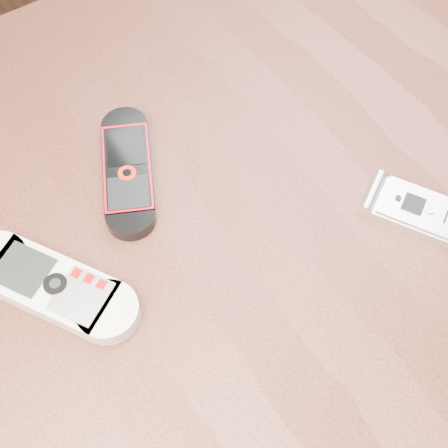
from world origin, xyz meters
The scene contains 5 objects.
ground centered at (0.00, 0.00, 0.00)m, with size 4.00×4.00×0.00m, color #472B19.
table centered at (0.00, 0.00, 0.64)m, with size 1.20×0.80×0.75m.
nokia_white centered at (-0.16, 0.03, 0.76)m, with size 0.06×0.17×0.02m, color silver.
nokia_black_red centered at (-0.04, 0.11, 0.76)m, with size 0.05×0.16×0.02m, color black.
motorola_razr centered at (0.17, -0.09, 0.76)m, with size 0.05×0.09×0.01m, color silver.
Camera 1 is at (-0.16, -0.25, 1.26)m, focal length 50.00 mm.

